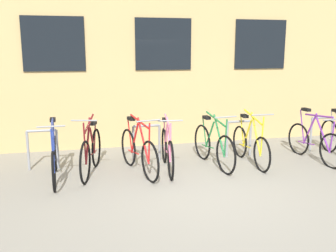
{
  "coord_description": "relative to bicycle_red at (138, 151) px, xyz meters",
  "views": [
    {
      "loc": [
        -1.89,
        -5.38,
        2.27
      ],
      "look_at": [
        -0.26,
        1.6,
        0.79
      ],
      "focal_mm": 40.3,
      "sensor_mm": 36.0,
      "label": 1
    }
  ],
  "objects": [
    {
      "name": "bicycle_red",
      "position": [
        0.0,
        0.0,
        0.0
      ],
      "size": [
        0.55,
        1.77,
        1.1
      ],
      "color": "black",
      "rests_on": "ground"
    },
    {
      "name": "ground_plane",
      "position": [
        0.9,
        -1.29,
        -0.4
      ],
      "size": [
        42.0,
        42.0,
        0.0
      ],
      "primitive_type": "plane",
      "color": "gray"
    },
    {
      "name": "bicycle_maroon",
      "position": [
        -0.86,
        0.13,
        0.0
      ],
      "size": [
        0.54,
        1.69,
        1.11
      ],
      "color": "black",
      "rests_on": "ground"
    },
    {
      "name": "bicycle_blue",
      "position": [
        -1.49,
        -0.04,
        -0.02
      ],
      "size": [
        0.44,
        1.77,
        1.08
      ],
      "color": "black",
      "rests_on": "ground"
    },
    {
      "name": "bicycle_pink",
      "position": [
        0.56,
        0.05,
        -0.01
      ],
      "size": [
        0.44,
        1.76,
        1.07
      ],
      "color": "black",
      "rests_on": "ground"
    },
    {
      "name": "storefront_building",
      "position": [
        0.9,
        5.76,
        2.96
      ],
      "size": [
        28.0,
        7.74,
        6.72
      ],
      "color": "tan",
      "rests_on": "ground"
    },
    {
      "name": "bicycle_purple",
      "position": [
        3.63,
        -0.05,
        -0.02
      ],
      "size": [
        0.44,
        1.72,
        1.06
      ],
      "color": "black",
      "rests_on": "ground"
    },
    {
      "name": "bicycle_green",
      "position": [
        1.49,
        0.09,
        -0.0
      ],
      "size": [
        0.44,
        1.76,
        1.08
      ],
      "color": "black",
      "rests_on": "ground"
    },
    {
      "name": "bike_rack",
      "position": [
        1.26,
        0.61,
        0.07
      ],
      "size": [
        6.58,
        0.05,
        0.78
      ],
      "color": "gray",
      "rests_on": "ground"
    },
    {
      "name": "bicycle_yellow",
      "position": [
        2.26,
        0.05,
        -0.02
      ],
      "size": [
        0.44,
        1.7,
        1.1
      ],
      "color": "black",
      "rests_on": "ground"
    }
  ]
}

